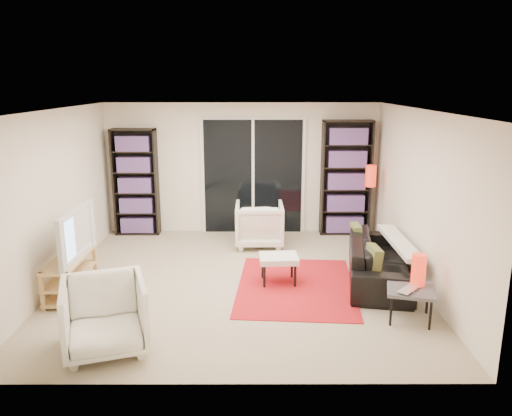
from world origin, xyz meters
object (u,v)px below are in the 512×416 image
Objects in this scene: tv_stand at (71,274)px; armchair_back at (259,224)px; floor_lamp at (370,184)px; ottoman at (279,260)px; side_table at (411,291)px; sofa at (379,259)px; bookshelf_left at (136,182)px; bookshelf_right at (346,178)px; armchair_front at (105,316)px.

armchair_back is (2.54, 2.02, 0.11)m from tv_stand.
floor_lamp is (4.46, 2.24, 0.78)m from tv_stand.
ottoman is 1.88m from side_table.
sofa is at bearing 4.85° from ottoman.
bookshelf_left is at bearing 136.57° from ottoman.
sofa is at bearing -97.54° from floor_lamp.
bookshelf_right is at bearing 124.89° from floor_lamp.
tv_stand is (-4.13, -2.73, -0.79)m from bookshelf_right.
bookshelf_left reaches higher than sofa.
armchair_front is (-3.23, -4.21, -0.66)m from bookshelf_right.
tv_stand is (-0.28, -2.73, -0.71)m from bookshelf_left.
side_table is at bearing -87.19° from bookshelf_right.
bookshelf_right is (3.85, -0.00, 0.07)m from bookshelf_left.
sofa is 2.30m from armchair_back.
side_table is (1.76, -2.80, -0.02)m from armchair_back.
armchair_front reaches higher than sofa.
sofa is 1.25m from side_table.
bookshelf_left reaches higher than ottoman.
ottoman is at bearing 25.71° from armchair_front.
tv_stand is 3.24m from armchair_back.
side_table is at bearing -6.65° from armchair_front.
armchair_front is at bearing -133.77° from floor_lamp.
armchair_back is (2.26, -0.71, -0.60)m from bookshelf_left.
tv_stand is 4.37m from side_table.
floor_lamp is at bearing -55.11° from bookshelf_right.
tv_stand is at bearing -153.31° from floor_lamp.
armchair_back is 2.05m from floor_lamp.
ottoman is (2.52, -2.38, -0.63)m from bookshelf_left.
ottoman is at bearing 104.82° from sofa.
bookshelf_right is 0.59m from floor_lamp.
bookshelf_right is 3.19× the size of side_table.
bookshelf_right reaches higher than tv_stand.
bookshelf_left reaches higher than armchair_back.
bookshelf_left is 2.44m from armchair_back.
ottoman is at bearing -119.26° from bookshelf_right.
floor_lamp is (4.19, -0.48, 0.06)m from bookshelf_left.
bookshelf_left is at bearing 84.22° from tv_stand.
armchair_back is at bearing -17.39° from bookshelf_left.
bookshelf_right is at bearing 12.57° from sofa.
armchair_front is 0.63× the size of floor_lamp.
sofa is (0.10, -2.26, -0.75)m from bookshelf_right.
tv_stand is 1.40× the size of armchair_back.
bookshelf_right is 2.38m from sofa.
armchair_back is at bearing 38.56° from tv_stand.
sofa is at bearing -87.39° from bookshelf_right.
bookshelf_left is at bearing 173.40° from floor_lamp.
bookshelf_right is at bearing 92.81° from side_table.
tv_stand is 1.76× the size of side_table.
bookshelf_right reaches higher than side_table.
tv_stand is 1.73m from armchair_front.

